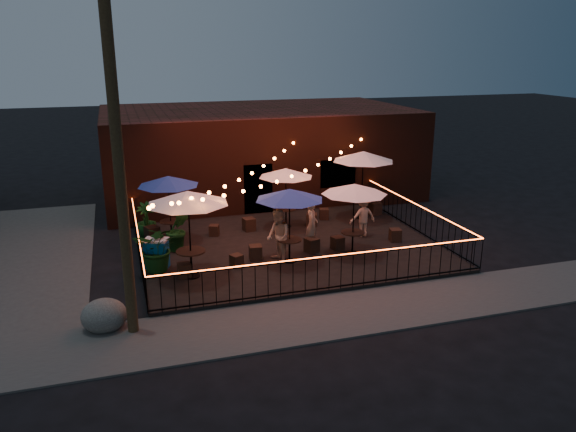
% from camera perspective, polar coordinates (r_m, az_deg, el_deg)
% --- Properties ---
extents(ground, '(110.00, 110.00, 0.00)m').
position_cam_1_polar(ground, '(17.86, 1.83, -5.43)').
color(ground, black).
rests_on(ground, ground).
extents(patio, '(10.00, 8.00, 0.15)m').
position_cam_1_polar(patio, '(19.60, -0.07, -3.10)').
color(patio, black).
rests_on(patio, ground).
extents(sidewalk, '(18.00, 2.50, 0.05)m').
position_cam_1_polar(sidewalk, '(15.09, 5.92, -9.80)').
color(sidewalk, '#3F3C3A').
rests_on(sidewalk, ground).
extents(brick_building, '(14.00, 8.00, 4.00)m').
position_cam_1_polar(brick_building, '(26.82, -3.10, 6.61)').
color(brick_building, '#32160D').
rests_on(brick_building, ground).
extents(utility_pole, '(0.26, 0.26, 8.00)m').
position_cam_1_polar(utility_pole, '(13.29, -16.74, 4.10)').
color(utility_pole, '#322214').
rests_on(utility_pole, ground).
extents(fence_front, '(10.00, 0.04, 1.04)m').
position_cam_1_polar(fence_front, '(15.87, 4.22, -5.82)').
color(fence_front, black).
rests_on(fence_front, patio).
extents(fence_left, '(0.04, 8.00, 1.04)m').
position_cam_1_polar(fence_left, '(18.64, -14.95, -2.86)').
color(fence_left, black).
rests_on(fence_left, patio).
extents(fence_right, '(0.04, 8.00, 1.04)m').
position_cam_1_polar(fence_right, '(21.36, 12.85, -0.18)').
color(fence_right, black).
rests_on(fence_right, patio).
extents(festoon_lights, '(10.02, 8.72, 1.32)m').
position_cam_1_polar(festoon_lights, '(18.36, -2.81, 3.46)').
color(festoon_lights, orange).
rests_on(festoon_lights, ground).
extents(cafe_table_0, '(2.98, 2.98, 2.65)m').
position_cam_1_polar(cafe_table_0, '(16.39, -10.14, 1.74)').
color(cafe_table_0, black).
rests_on(cafe_table_0, patio).
extents(cafe_table_1, '(2.47, 2.47, 2.35)m').
position_cam_1_polar(cafe_table_1, '(19.78, -12.07, 3.43)').
color(cafe_table_1, black).
rests_on(cafe_table_1, patio).
extents(cafe_table_2, '(2.24, 2.24, 2.40)m').
position_cam_1_polar(cafe_table_2, '(17.40, 0.16, 2.11)').
color(cafe_table_2, black).
rests_on(cafe_table_2, patio).
extents(cafe_table_3, '(2.08, 2.08, 2.27)m').
position_cam_1_polar(cafe_table_3, '(20.95, -0.22, 4.34)').
color(cafe_table_3, black).
rests_on(cafe_table_3, patio).
extents(cafe_table_4, '(2.74, 2.74, 2.37)m').
position_cam_1_polar(cafe_table_4, '(18.27, 6.76, 2.64)').
color(cafe_table_4, black).
rests_on(cafe_table_4, patio).
extents(cafe_table_5, '(2.63, 2.63, 2.69)m').
position_cam_1_polar(cafe_table_5, '(22.24, 7.66, 5.94)').
color(cafe_table_5, black).
rests_on(cafe_table_5, patio).
extents(bistro_chair_0, '(0.38, 0.38, 0.45)m').
position_cam_1_polar(bistro_chair_0, '(17.06, -10.47, -5.45)').
color(bistro_chair_0, black).
rests_on(bistro_chair_0, patio).
extents(bistro_chair_1, '(0.44, 0.44, 0.40)m').
position_cam_1_polar(bistro_chair_1, '(17.66, -5.25, -4.54)').
color(bistro_chair_1, black).
rests_on(bistro_chair_1, patio).
extents(bistro_chair_2, '(0.57, 0.57, 0.52)m').
position_cam_1_polar(bistro_chair_2, '(20.46, -13.63, -1.74)').
color(bistro_chair_2, black).
rests_on(bistro_chair_2, patio).
extents(bistro_chair_3, '(0.43, 0.43, 0.40)m').
position_cam_1_polar(bistro_chair_3, '(20.60, -7.52, -1.45)').
color(bistro_chair_3, black).
rests_on(bistro_chair_3, patio).
extents(bistro_chair_4, '(0.45, 0.45, 0.47)m').
position_cam_1_polar(bistro_chair_4, '(18.17, -3.32, -3.73)').
color(bistro_chair_4, black).
rests_on(bistro_chair_4, patio).
extents(bistro_chair_5, '(0.50, 0.50, 0.47)m').
position_cam_1_polar(bistro_chair_5, '(18.82, 2.43, -2.98)').
color(bistro_chair_5, black).
rests_on(bistro_chair_5, patio).
extents(bistro_chair_6, '(0.46, 0.46, 0.48)m').
position_cam_1_polar(bistro_chair_6, '(21.01, -3.99, -0.85)').
color(bistro_chair_6, black).
rests_on(bistro_chair_6, patio).
extents(bistro_chair_7, '(0.51, 0.51, 0.47)m').
position_cam_1_polar(bistro_chair_7, '(21.57, 2.40, -0.37)').
color(bistro_chair_7, black).
rests_on(bistro_chair_7, patio).
extents(bistro_chair_8, '(0.43, 0.43, 0.43)m').
position_cam_1_polar(bistro_chair_8, '(19.14, 5.05, -2.75)').
color(bistro_chair_8, black).
rests_on(bistro_chair_8, patio).
extents(bistro_chair_9, '(0.44, 0.44, 0.44)m').
position_cam_1_polar(bistro_chair_9, '(20.20, 10.83, -1.91)').
color(bistro_chair_9, black).
rests_on(bistro_chair_9, patio).
extents(bistro_chair_10, '(0.45, 0.45, 0.43)m').
position_cam_1_polar(bistro_chair_10, '(22.39, 3.68, 0.21)').
color(bistro_chair_10, black).
rests_on(bistro_chair_10, patio).
extents(bistro_chair_11, '(0.51, 0.51, 0.52)m').
position_cam_1_polar(bistro_chair_11, '(23.21, 8.81, 0.76)').
color(bistro_chair_11, black).
rests_on(bistro_chair_11, patio).
extents(patron_a, '(0.58, 0.70, 1.66)m').
position_cam_1_polar(patron_a, '(19.00, 2.44, -0.89)').
color(patron_a, tan).
rests_on(patron_a, patio).
extents(patron_b, '(0.76, 0.92, 1.72)m').
position_cam_1_polar(patron_b, '(17.73, -1.00, -2.09)').
color(patron_b, tan).
rests_on(patron_b, patio).
extents(patron_c, '(1.01, 0.61, 1.52)m').
position_cam_1_polar(patron_c, '(20.39, 7.60, 0.02)').
color(patron_c, tan).
rests_on(patron_c, patio).
extents(potted_shrub_a, '(1.66, 1.56, 1.49)m').
position_cam_1_polar(potted_shrub_a, '(17.54, -13.08, -3.16)').
color(potted_shrub_a, '#193C0B').
rests_on(potted_shrub_a, patio).
extents(potted_shrub_b, '(0.88, 0.73, 1.49)m').
position_cam_1_polar(potted_shrub_b, '(19.14, -11.11, -1.33)').
color(potted_shrub_b, '#14390D').
rests_on(potted_shrub_b, patio).
extents(potted_shrub_c, '(0.89, 0.89, 1.27)m').
position_cam_1_polar(potted_shrub_c, '(20.81, -14.20, -0.38)').
color(potted_shrub_c, '#0F360D').
rests_on(potted_shrub_c, patio).
extents(cooler, '(0.86, 0.76, 0.95)m').
position_cam_1_polar(cooler, '(17.86, -13.20, -3.71)').
color(cooler, '#064D9F').
rests_on(cooler, patio).
extents(boulder, '(1.19, 1.08, 0.78)m').
position_cam_1_polar(boulder, '(14.79, -18.18, -9.60)').
color(boulder, '#44443F').
rests_on(boulder, ground).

